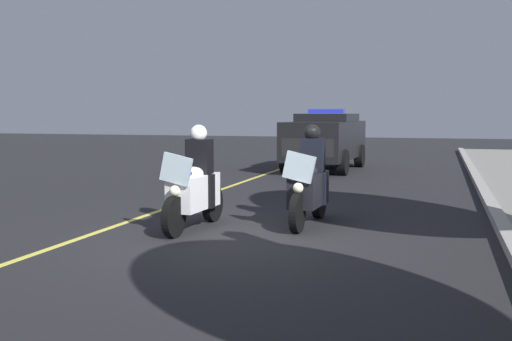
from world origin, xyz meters
name	(u,v)px	position (x,y,z in m)	size (l,w,h in m)	color
ground_plane	(228,237)	(0.00, 0.00, 0.00)	(80.00, 80.00, 0.00)	black
lane_stripe_center	(106,229)	(0.00, -2.13, 0.00)	(48.00, 0.12, 0.01)	#E0D14C
police_motorcycle_lead_left	(195,187)	(-0.50, -0.75, 0.70)	(2.14, 0.59, 1.72)	black
police_motorcycle_lead_right	(309,184)	(-1.41, 0.98, 0.70)	(2.14, 0.59, 1.72)	black
police_suv	(325,138)	(-11.50, -0.59, 1.07)	(4.98, 2.24, 2.05)	black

